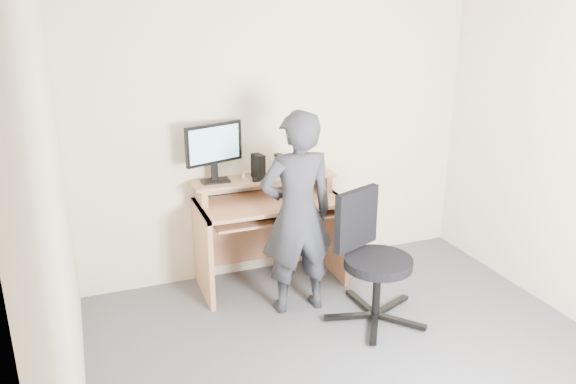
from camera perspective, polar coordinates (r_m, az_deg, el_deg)
ground at (r=3.86m, az=8.72°, el=-17.98°), size 3.50×3.50×0.00m
back_wall at (r=4.81m, az=-0.78°, el=6.17°), size 3.50×0.02×2.50m
desk at (r=4.75m, az=-2.10°, el=-2.87°), size 1.20×0.60×0.91m
monitor at (r=4.52m, az=-7.51°, el=4.52°), size 0.49×0.20×0.48m
external_drive at (r=4.64m, az=-3.05°, el=2.62°), size 0.09×0.14×0.20m
travel_mug at (r=4.74m, az=-1.00°, el=2.74°), size 0.07×0.07×0.16m
smartphone at (r=4.76m, az=1.45°, el=1.88°), size 0.09×0.14×0.01m
charger at (r=4.57m, az=-3.27°, el=1.27°), size 0.05×0.05×0.03m
headphones at (r=4.69m, az=-3.74°, el=1.62°), size 0.17×0.17×0.06m
keyboard at (r=4.56m, az=-1.53°, el=-2.23°), size 0.48×0.25×0.03m
mouse at (r=4.59m, az=1.42°, el=-0.68°), size 0.10×0.07×0.04m
office_chair at (r=4.24m, az=8.37°, el=-6.17°), size 0.77×0.75×0.96m
person at (r=4.20m, az=0.94°, el=-2.24°), size 0.59×0.39×1.58m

